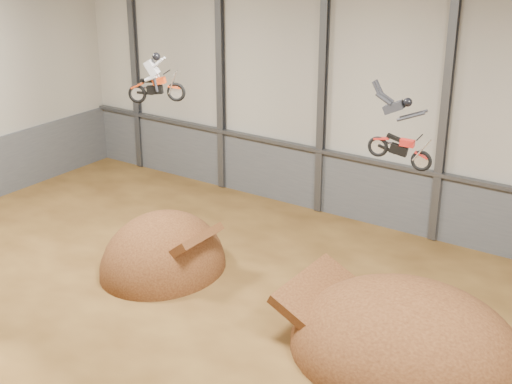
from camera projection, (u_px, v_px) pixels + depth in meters
floor at (201, 358)px, 26.66m from camera, size 40.00×40.00×0.00m
back_wall at (383, 95)px, 35.64m from camera, size 40.00×0.10×14.00m
lower_band_back at (376, 193)px, 37.49m from camera, size 39.80×0.18×3.50m
steel_rail at (376, 162)px, 36.72m from camera, size 39.80×0.35×0.20m
steel_column_0 at (135, 60)px, 44.20m from camera, size 0.40×0.36×13.90m
steel_column_1 at (221, 73)px, 40.72m from camera, size 0.40×0.36×13.90m
steel_column_2 at (323, 88)px, 37.23m from camera, size 0.40×0.36×13.90m
steel_column_3 at (446, 106)px, 33.75m from camera, size 0.40×0.36×13.90m
takeoff_ramp at (164, 269)px, 33.29m from camera, size 5.49×6.33×5.49m
landing_ramp at (405, 353)px, 26.93m from camera, size 9.03×7.98×5.21m
fmx_rider_a at (157, 76)px, 28.11m from camera, size 2.71×1.83×2.35m
fmx_rider_b at (400, 127)px, 25.03m from camera, size 3.68×1.36×3.23m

